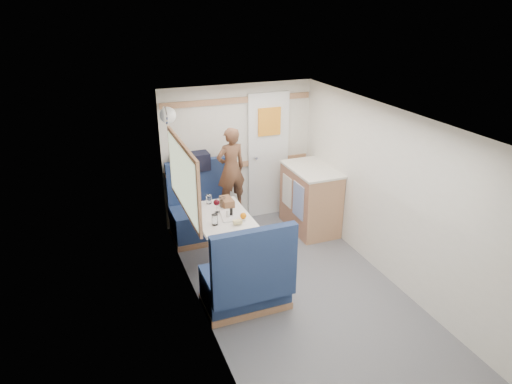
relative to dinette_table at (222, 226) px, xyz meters
name	(u,v)px	position (x,y,z in m)	size (l,w,h in m)	color
floor	(307,302)	(0.65, -1.00, -0.57)	(4.50, 4.50, 0.00)	#515156
ceiling	(317,123)	(0.65, -1.00, 1.43)	(4.50, 4.50, 0.00)	silver
wall_back	(238,154)	(0.65, 1.25, 0.43)	(2.20, 0.02, 2.00)	silver
wall_left	(206,239)	(-0.45, -1.00, 0.43)	(0.02, 4.50, 2.00)	silver
wall_right	(401,204)	(1.75, -1.00, 0.43)	(0.02, 4.50, 2.00)	silver
oak_trim_low	(239,165)	(0.65, 1.23, 0.28)	(2.15, 0.02, 0.08)	#965F43
oak_trim_high	(238,100)	(0.65, 1.23, 1.21)	(2.15, 0.02, 0.08)	#965F43
side_window	(183,177)	(-0.43, 0.00, 0.68)	(0.04, 1.30, 0.72)	#A6B095
rear_door	(268,153)	(1.10, 1.22, 0.41)	(0.62, 0.12, 1.86)	white
dinette_table	(222,226)	(0.00, 0.00, 0.00)	(0.62, 0.92, 0.72)	white
bench_far	(204,216)	(0.00, 0.86, -0.27)	(0.90, 0.59, 1.05)	navy
bench_near	(247,284)	(0.00, -0.86, -0.27)	(0.90, 0.59, 1.05)	navy
ledge	(197,171)	(0.00, 1.12, 0.31)	(0.90, 0.14, 0.04)	#965F43
dome_light	(168,115)	(-0.39, 0.85, 1.18)	(0.20, 0.20, 0.20)	white
galley_counter	(310,198)	(1.47, 0.55, -0.10)	(0.57, 0.92, 0.92)	#965F43
person	(231,169)	(0.35, 0.70, 0.44)	(0.41, 0.27, 1.11)	brown
duffel_bag	(191,162)	(-0.07, 1.12, 0.45)	(0.49, 0.23, 0.23)	black
tray	(232,215)	(0.11, -0.07, 0.16)	(0.26, 0.34, 0.02)	white
orange_fruit	(243,216)	(0.19, -0.22, 0.21)	(0.07, 0.07, 0.07)	orange
cheese_block	(238,222)	(0.09, -0.31, 0.19)	(0.10, 0.06, 0.03)	#DACF7E
wine_glass	(217,203)	(-0.03, 0.08, 0.28)	(0.08, 0.08, 0.17)	white
tumbler_left	(215,220)	(-0.14, -0.22, 0.21)	(0.07, 0.07, 0.12)	silver
tumbler_mid	(209,199)	(-0.05, 0.36, 0.21)	(0.07, 0.07, 0.11)	white
tumbler_right	(223,202)	(0.08, 0.21, 0.21)	(0.07, 0.07, 0.12)	white
beer_glass	(227,202)	(0.14, 0.23, 0.20)	(0.06, 0.06, 0.10)	brown
pepper_grinder	(231,212)	(0.10, -0.08, 0.20)	(0.04, 0.04, 0.09)	black
salt_grinder	(228,214)	(0.04, -0.11, 0.20)	(0.04, 0.04, 0.10)	silver
bread_loaf	(227,202)	(0.14, 0.22, 0.20)	(0.13, 0.23, 0.10)	olive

